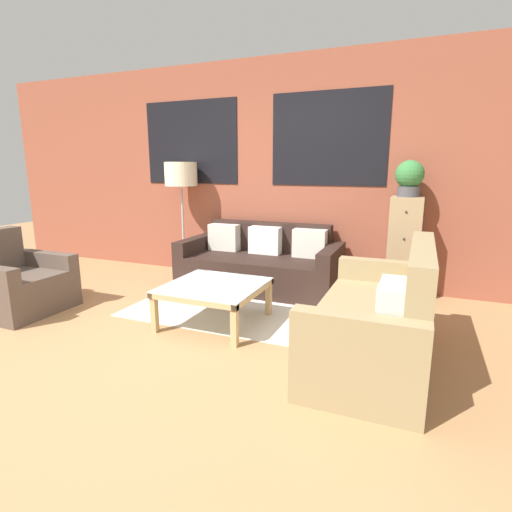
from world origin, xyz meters
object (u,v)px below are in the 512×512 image
Objects in this scene: settee_vintage at (378,322)px; drawer_cabinet at (404,249)px; coffee_table at (214,290)px; floor_lamp at (181,178)px; armchair_corner at (18,285)px; potted_plant at (409,177)px; couch_dark at (261,265)px.

settee_vintage is 1.46× the size of drawer_cabinet.
drawer_cabinet reaches higher than coffee_table.
floor_lamp reaches higher than coffee_table.
coffee_table is (2.05, 0.47, 0.05)m from armchair_corner.
armchair_corner is at bearing -112.51° from floor_lamp.
potted_plant reaches higher than drawer_cabinet.
couch_dark is at bearing -8.15° from floor_lamp.
armchair_corner reaches higher than couch_dark.
armchair_corner is 4.15m from drawer_cabinet.
coffee_table is 2.42m from potted_plant.
couch_dark is at bearing -172.55° from drawer_cabinet.
couch_dark is 1.68× the size of drawer_cabinet.
floor_lamp reaches higher than settee_vintage.
settee_vintage is 1.53m from coffee_table.
potted_plant reaches higher than settee_vintage.
floor_lamp is 3.93× the size of potted_plant.
coffee_table is at bearing -49.08° from floor_lamp.
drawer_cabinet reaches higher than armchair_corner.
armchair_corner is at bearing -167.13° from coffee_table.
potted_plant is at bearing 86.98° from settee_vintage.
drawer_cabinet is (2.86, 0.04, -0.76)m from floor_lamp.
armchair_corner is 2.15× the size of potted_plant.
potted_plant is at bearing 0.79° from floor_lamp.
couch_dark is 2.13m from settee_vintage.
floor_lamp is 2.96m from drawer_cabinet.
armchair_corner is (-3.56, -0.27, -0.03)m from settee_vintage.
settee_vintage reaches higher than coffee_table.
armchair_corner is 2.10m from coffee_table.
drawer_cabinet is at bearing 42.79° from coffee_table.
armchair_corner reaches higher than coffee_table.
drawer_cabinet is (0.09, 1.68, 0.27)m from settee_vintage.
floor_lamp is at bearing -179.21° from drawer_cabinet.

